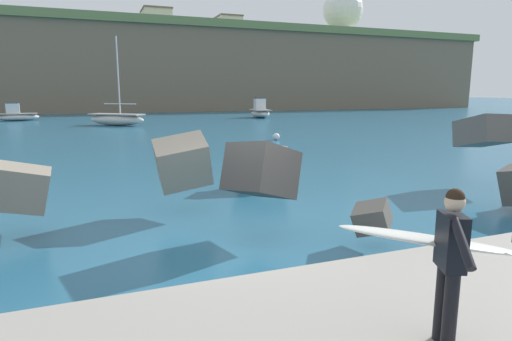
% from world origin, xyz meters
% --- Properties ---
extents(ground_plane, '(400.00, 400.00, 0.00)m').
position_xyz_m(ground_plane, '(0.00, 0.00, 0.00)').
color(ground_plane, '#235B7A').
extents(breakwater_jetty, '(32.42, 7.13, 2.55)m').
position_xyz_m(breakwater_jetty, '(3.67, 2.23, 1.25)').
color(breakwater_jetty, slate).
rests_on(breakwater_jetty, ground).
extents(surfer_with_board, '(2.05, 1.51, 1.78)m').
position_xyz_m(surfer_with_board, '(0.75, -4.22, 1.28)').
color(surfer_with_board, black).
rests_on(surfer_with_board, walkway_path).
extents(boat_near_centre, '(4.38, 2.08, 1.94)m').
position_xyz_m(boat_near_centre, '(-10.13, 43.75, 0.60)').
color(boat_near_centre, beige).
rests_on(boat_near_centre, ground).
extents(boat_mid_left, '(5.33, 4.90, 7.81)m').
position_xyz_m(boat_mid_left, '(-0.62, 33.34, 0.60)').
color(boat_mid_left, beige).
rests_on(boat_mid_left, ground).
extents(boat_mid_centre, '(2.50, 4.43, 2.35)m').
position_xyz_m(boat_mid_centre, '(15.95, 39.93, 0.73)').
color(boat_mid_centre, beige).
rests_on(boat_mid_centre, ground).
extents(mooring_buoy_inner, '(0.44, 0.44, 0.44)m').
position_xyz_m(mooring_buoy_inner, '(8.11, 17.20, 0.22)').
color(mooring_buoy_inner, silver).
rests_on(mooring_buoy_inner, ground).
extents(headland_bluff, '(91.82, 45.53, 13.82)m').
position_xyz_m(headland_bluff, '(21.97, 79.64, 6.93)').
color(headland_bluff, '#756651').
rests_on(headland_bluff, ground).
extents(radar_dome, '(8.52, 8.52, 10.90)m').
position_xyz_m(radar_dome, '(49.30, 76.26, 19.88)').
color(radar_dome, silver).
rests_on(radar_dome, headland_bluff).
extents(station_building_west, '(5.54, 7.27, 5.32)m').
position_xyz_m(station_building_west, '(10.56, 82.82, 16.50)').
color(station_building_west, beige).
rests_on(station_building_west, headland_bluff).
extents(station_building_central, '(4.99, 7.44, 5.14)m').
position_xyz_m(station_building_central, '(26.01, 85.04, 16.41)').
color(station_building_central, beige).
rests_on(station_building_central, headland_bluff).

